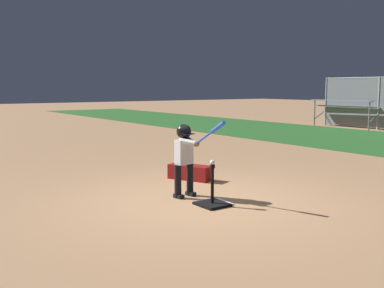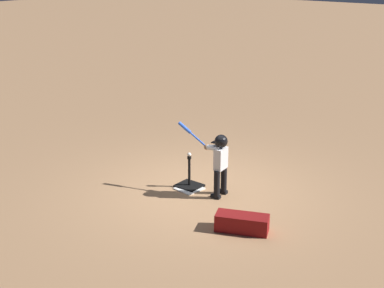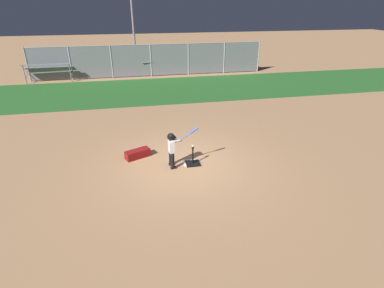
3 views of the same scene
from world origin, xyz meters
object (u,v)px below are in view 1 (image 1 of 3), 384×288
Objects in this scene: bleachers_far_right at (354,113)px; equipment_bag at (190,172)px; batter_child at (185,151)px; baseball at (212,162)px; batting_tee at (212,200)px.

equipment_bag is (5.27, -12.66, -0.46)m from bleachers_far_right.
bleachers_far_right is at bearing 115.20° from batter_child.
bleachers_far_right is (-7.02, 13.49, -0.05)m from baseball.
batting_tee is 0.48× the size of batter_child.
batting_tee is 0.58m from baseball.
equipment_bag is (-1.09, 0.86, -0.61)m from batter_child.
baseball is at bearing -49.02° from equipment_bag.
batting_tee is 0.20× the size of bleachers_far_right.
bleachers_far_right is at bearing 88.88° from equipment_bag.
batting_tee is at bearing 2.74° from batter_child.
baseball is at bearing 2.74° from batter_child.
batting_tee is at bearing -62.49° from bleachers_far_right.
batter_child is 0.67m from baseball.
batter_child reaches higher than equipment_bag.
baseball is 0.02× the size of bleachers_far_right.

